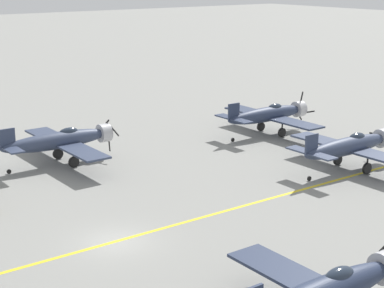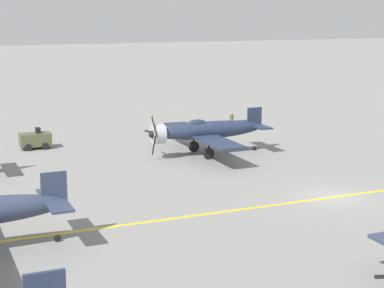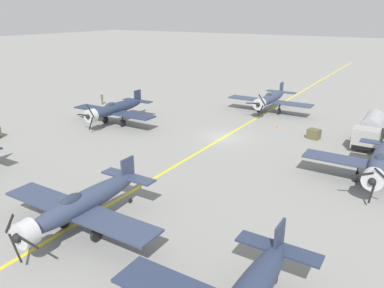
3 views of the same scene
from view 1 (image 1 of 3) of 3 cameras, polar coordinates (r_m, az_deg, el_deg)
ground_plane at (r=38.73m, az=-6.80°, el=-8.60°), size 400.00×400.00×0.00m
taxiway_stripe at (r=38.73m, az=-6.80°, el=-8.59°), size 0.30×160.00×0.01m
airplane_far_left at (r=62.75m, az=6.87°, el=2.63°), size 12.00×9.98×3.77m
airplane_mid_left at (r=53.85m, az=-11.58°, el=0.32°), size 12.00×9.98×3.65m
airplane_far_center at (r=52.61m, az=13.90°, el=-0.17°), size 12.00×9.98×3.65m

